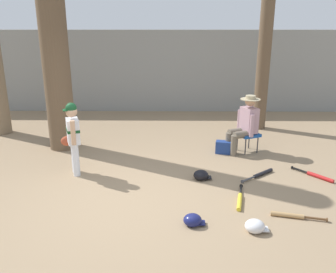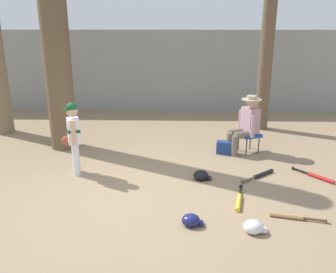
{
  "view_description": "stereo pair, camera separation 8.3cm",
  "coord_description": "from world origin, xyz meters",
  "views": [
    {
      "loc": [
        0.66,
        -4.82,
        2.6
      ],
      "look_at": [
        0.58,
        0.94,
        0.75
      ],
      "focal_mm": 38.01,
      "sensor_mm": 36.0,
      "label": 1
    },
    {
      "loc": [
        0.74,
        -4.82,
        2.6
      ],
      "look_at": [
        0.58,
        0.94,
        0.75
      ],
      "focal_mm": 38.01,
      "sensor_mm": 36.0,
      "label": 2
    }
  ],
  "objects": [
    {
      "name": "concrete_back_wall",
      "position": [
        0.0,
        6.01,
        1.21
      ],
      "size": [
        18.0,
        0.36,
        2.41
      ],
      "primitive_type": "cube",
      "color": "gray",
      "rests_on": "ground"
    },
    {
      "name": "batting_helmet_white",
      "position": [
        1.74,
        -0.77,
        0.08
      ],
      "size": [
        0.31,
        0.24,
        0.18
      ],
      "color": "silver",
      "rests_on": "ground"
    },
    {
      "name": "bat_wood_tan",
      "position": [
        2.33,
        -0.42,
        0.03
      ],
      "size": [
        0.75,
        0.23,
        0.07
      ],
      "color": "tan",
      "rests_on": "ground"
    },
    {
      "name": "bat_yellow_trainer",
      "position": [
        1.68,
        0.03,
        0.03
      ],
      "size": [
        0.24,
        0.81,
        0.07
      ],
      "color": "yellow",
      "rests_on": "ground"
    },
    {
      "name": "batting_helmet_navy",
      "position": [
        0.94,
        -0.62,
        0.07
      ],
      "size": [
        0.3,
        0.23,
        0.17
      ],
      "color": "navy",
      "rests_on": "ground"
    },
    {
      "name": "tree_behind_spectator",
      "position": [
        2.88,
        4.05,
        2.61
      ],
      "size": [
        0.43,
        0.43,
        5.64
      ],
      "color": "brown",
      "rests_on": "ground"
    },
    {
      "name": "bat_red_barrel",
      "position": [
        3.2,
        0.94,
        0.03
      ],
      "size": [
        0.56,
        0.66,
        0.07
      ],
      "color": "red",
      "rests_on": "ground"
    },
    {
      "name": "tree_near_player",
      "position": [
        -1.72,
        2.48,
        2.16
      ],
      "size": [
        0.94,
        0.94,
        5.29
      ],
      "color": "brown",
      "rests_on": "ground"
    },
    {
      "name": "seated_spectator",
      "position": [
        2.14,
        2.23,
        0.64
      ],
      "size": [
        0.67,
        0.55,
        1.2
      ],
      "color": "#6B6051",
      "rests_on": "ground"
    },
    {
      "name": "batting_helmet_black",
      "position": [
        1.16,
        0.85,
        0.08
      ],
      "size": [
        0.31,
        0.24,
        0.18
      ],
      "color": "black",
      "rests_on": "ground"
    },
    {
      "name": "handbag_beside_stool",
      "position": [
        1.73,
        2.15,
        0.13
      ],
      "size": [
        0.37,
        0.25,
        0.26
      ],
      "primitive_type": "cube",
      "rotation": [
        0.0,
        0.0,
        -0.23
      ],
      "color": "navy",
      "rests_on": "ground"
    },
    {
      "name": "folding_stool",
      "position": [
        2.23,
        2.27,
        0.36
      ],
      "size": [
        0.53,
        0.53,
        0.41
      ],
      "color": "#194C9E",
      "rests_on": "ground"
    },
    {
      "name": "ground_plane",
      "position": [
        0.0,
        0.0,
        0.0
      ],
      "size": [
        60.0,
        60.0,
        0.0
      ],
      "primitive_type": "plane",
      "color": "#937A5B"
    },
    {
      "name": "young_ballplayer",
      "position": [
        -1.09,
        1.08,
        0.74
      ],
      "size": [
        0.45,
        0.56,
        1.31
      ],
      "color": "white",
      "rests_on": "ground"
    },
    {
      "name": "bat_black_composite",
      "position": [
        2.23,
        1.01,
        0.03
      ],
      "size": [
        0.67,
        0.57,
        0.07
      ],
      "color": "black",
      "rests_on": "ground"
    }
  ]
}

